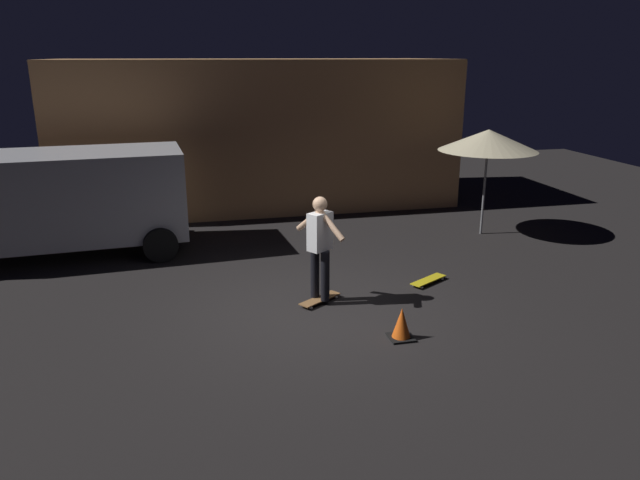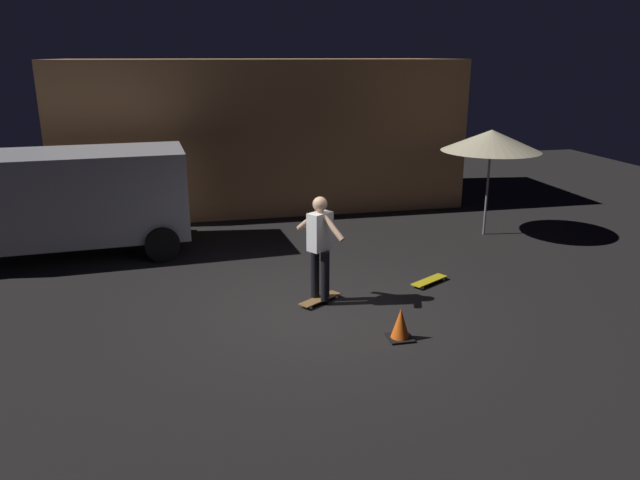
% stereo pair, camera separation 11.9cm
% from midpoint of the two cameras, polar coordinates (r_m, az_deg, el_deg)
% --- Properties ---
extents(ground_plane, '(28.00, 28.00, 0.00)m').
position_cam_midpoint_polar(ground_plane, '(9.36, -0.04, -6.74)').
color(ground_plane, black).
extents(low_building, '(9.95, 3.82, 3.71)m').
position_cam_midpoint_polar(low_building, '(16.15, -5.50, 10.21)').
color(low_building, tan).
rests_on(low_building, ground_plane).
extents(parked_van, '(4.73, 2.49, 2.03)m').
position_cam_midpoint_polar(parked_van, '(12.68, -22.95, 3.81)').
color(parked_van, '#B2B2B7').
rests_on(parked_van, ground_plane).
extents(patio_umbrella, '(2.10, 2.10, 2.30)m').
position_cam_midpoint_polar(patio_umbrella, '(13.35, 16.26, 9.09)').
color(patio_umbrella, slate).
rests_on(patio_umbrella, ground_plane).
extents(skateboard_ridden, '(0.76, 0.60, 0.07)m').
position_cam_midpoint_polar(skateboard_ridden, '(9.63, 0.36, -5.66)').
color(skateboard_ridden, olive).
rests_on(skateboard_ridden, ground_plane).
extents(skateboard_spare, '(0.77, 0.57, 0.07)m').
position_cam_midpoint_polar(skateboard_spare, '(10.58, 10.69, -3.83)').
color(skateboard_spare, gold).
rests_on(skateboard_spare, ground_plane).
extents(skater, '(0.62, 0.86, 1.67)m').
position_cam_midpoint_polar(skater, '(9.30, 0.37, -0.08)').
color(skater, black).
rests_on(skater, skateboard_ridden).
extents(traffic_cone, '(0.34, 0.34, 0.46)m').
position_cam_midpoint_polar(traffic_cone, '(8.47, 8.08, -8.04)').
color(traffic_cone, black).
rests_on(traffic_cone, ground_plane).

